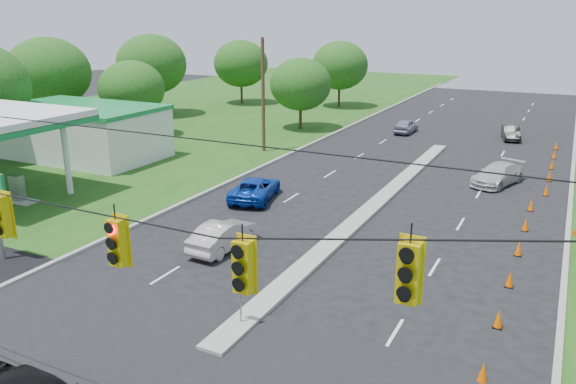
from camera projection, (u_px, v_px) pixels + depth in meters
The scene contains 30 objects.
grass_left at pixel (11, 154), 44.72m from camera, with size 40.00×160.00×0.06m, color #1E4714.
curb_left at pixel (290, 155), 44.66m from camera, with size 0.25×110.00×0.16m, color gray.
curb_right at pixel (571, 188), 35.94m from camera, with size 0.25×110.00×0.16m, color gray.
median at pixel (376, 205), 32.64m from camera, with size 1.00×34.00×0.18m, color gray.
median_sign at pixel (240, 289), 19.42m from camera, with size 0.55×0.06×2.05m.
signal_span at pixel (69, 275), 12.44m from camera, with size 25.60×0.32×9.00m.
utility_pole_far_left at pixel (263, 96), 44.35m from camera, with size 0.28×0.28×9.00m, color #422D1C.
gas_station at pixel (67, 129), 41.42m from camera, with size 18.40×19.70×5.20m.
cone_1 at pixel (483, 372), 16.68m from camera, with size 0.32×0.32×0.70m, color #FD5F00.
cone_2 at pixel (498, 319), 19.66m from camera, with size 0.32×0.32×0.70m, color #FD5F00.
cone_3 at pixel (510, 279), 22.64m from camera, with size 0.32×0.32×0.70m, color #FD5F00.
cone_4 at pixel (519, 248), 25.62m from camera, with size 0.32×0.32×0.70m, color #FD5F00.
cone_5 at pixel (526, 224), 28.60m from camera, with size 0.32×0.32×0.70m, color #FD5F00.
cone_6 at pixel (531, 205), 31.58m from camera, with size 0.32×0.32×0.70m, color #FD5F00.
cone_7 at pixel (546, 190), 34.31m from camera, with size 0.32×0.32×0.70m, color #FD5F00.
cone_8 at pixel (550, 176), 37.29m from camera, with size 0.32×0.32×0.70m, color #FD5F00.
cone_9 at pixel (552, 164), 40.27m from camera, with size 0.32×0.32×0.70m, color #FD5F00.
cone_10 at pixel (554, 154), 43.25m from camera, with size 0.32×0.32×0.70m, color #FD5F00.
cone_11 at pixel (556, 145), 46.23m from camera, with size 0.32×0.32×0.70m, color #FD5F00.
tree_2 at pixel (132, 89), 50.22m from camera, with size 5.88×5.88×6.86m.
tree_3 at pixel (152, 64), 60.96m from camera, with size 7.56×7.56×8.82m.
tree_4 at pixel (241, 64), 69.64m from camera, with size 6.72×6.72×7.84m.
tree_5 at pixel (301, 84), 53.57m from camera, with size 5.88×5.88×6.86m.
tree_6 at pixel (340, 65), 67.02m from camera, with size 6.72×6.72×7.84m.
tree_14 at pixel (49, 73), 51.60m from camera, with size 7.56×7.56×8.82m.
white_sedan at pixel (223, 235), 26.30m from camera, with size 1.43×4.10×1.35m, color #BFAFAD.
blue_pickup at pixel (255, 188), 33.56m from camera, with size 2.23×4.84×1.35m, color #0B37A9.
silver_car_far at pixel (498, 174), 36.51m from camera, with size 1.90×4.67×1.36m, color silver.
silver_car_oncoming at pixel (406, 126), 52.86m from camera, with size 1.54×3.83×1.30m, color gray.
dark_car_receding at pixel (511, 132), 50.03m from camera, with size 1.35×3.88×1.28m, color black.
Camera 1 is at (9.41, -8.90, 10.44)m, focal length 35.00 mm.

